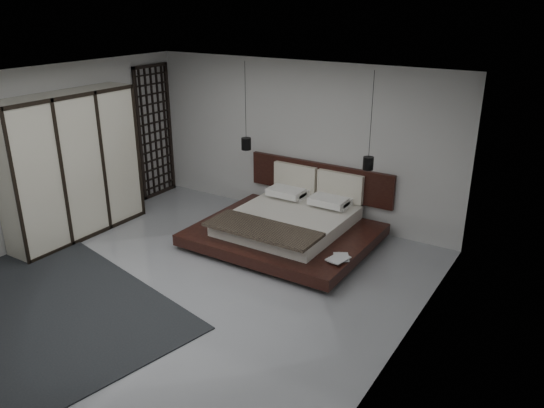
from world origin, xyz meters
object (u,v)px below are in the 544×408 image
Objects in this scene: pendant_right at (368,163)px; rug at (35,311)px; lattice_screen at (155,132)px; bed at (289,224)px; wardrobe at (72,166)px; pendant_left at (246,143)px.

pendant_right reaches higher than rug.
lattice_screen is 4.55m from pendant_right.
wardrobe reaches higher than bed.
pendant_right is (4.55, -0.11, 0.12)m from lattice_screen.
pendant_right is at bearing 25.86° from wardrobe.
pendant_right is (2.27, 0.00, 0.01)m from pendant_left.
rug is at bearing -114.70° from bed.
pendant_left is 0.39× the size of rug.
wardrobe is at bearing -83.44° from lattice_screen.
pendant_left is at bearing -2.70° from lattice_screen.
lattice_screen is 2.28m from pendant_left.
pendant_left is 4.31m from rug.
lattice_screen is 0.67× the size of rug.
wardrobe is at bearing -152.46° from bed.
pendant_left is 2.27m from pendant_right.
lattice_screen is at bearing 177.30° from pendant_left.
bed is at bearing -20.94° from pendant_left.
bed is 0.71× the size of rug.
bed is 1.86× the size of pendant_right.
pendant_right is at bearing 0.00° from pendant_left.
bed is 3.98m from rug.
rug is (-2.80, -4.04, -1.41)m from pendant_right.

